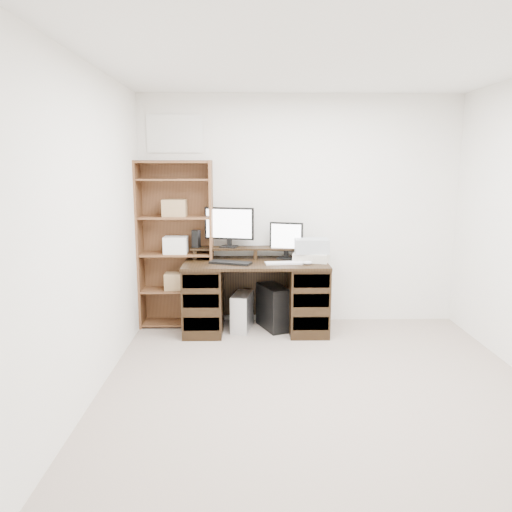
{
  "coord_description": "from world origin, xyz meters",
  "views": [
    {
      "loc": [
        -0.57,
        -3.49,
        1.76
      ],
      "look_at": [
        -0.49,
        1.43,
        0.85
      ],
      "focal_mm": 35.0,
      "sensor_mm": 36.0,
      "label": 1
    }
  ],
  "objects_px": {
    "desk": "(256,295)",
    "tower_black": "(273,307)",
    "bookshelf": "(176,243)",
    "monitor_small": "(286,239)",
    "tower_silver": "(242,312)",
    "printer": "(311,257)",
    "monitor_wide": "(229,225)"
  },
  "relations": [
    {
      "from": "bookshelf",
      "to": "desk",
      "type": "bearing_deg",
      "value": -13.89
    },
    {
      "from": "desk",
      "to": "tower_silver",
      "type": "relative_size",
      "value": 3.76
    },
    {
      "from": "monitor_small",
      "to": "tower_black",
      "type": "distance_m",
      "value": 0.75
    },
    {
      "from": "desk",
      "to": "monitor_small",
      "type": "xyz_separation_m",
      "value": [
        0.33,
        0.16,
        0.58
      ]
    },
    {
      "from": "desk",
      "to": "tower_black",
      "type": "xyz_separation_m",
      "value": [
        0.19,
        0.06,
        -0.15
      ]
    },
    {
      "from": "monitor_wide",
      "to": "bookshelf",
      "type": "height_order",
      "value": "bookshelf"
    },
    {
      "from": "tower_silver",
      "to": "bookshelf",
      "type": "distance_m",
      "value": 1.03
    },
    {
      "from": "desk",
      "to": "monitor_small",
      "type": "relative_size",
      "value": 3.79
    },
    {
      "from": "monitor_small",
      "to": "tower_silver",
      "type": "height_order",
      "value": "monitor_small"
    },
    {
      "from": "monitor_small",
      "to": "printer",
      "type": "xyz_separation_m",
      "value": [
        0.26,
        -0.14,
        -0.17
      ]
    },
    {
      "from": "desk",
      "to": "tower_black",
      "type": "bearing_deg",
      "value": 18.43
    },
    {
      "from": "printer",
      "to": "tower_silver",
      "type": "relative_size",
      "value": 0.9
    },
    {
      "from": "bookshelf",
      "to": "monitor_wide",
      "type": "bearing_deg",
      "value": 1.24
    },
    {
      "from": "desk",
      "to": "tower_silver",
      "type": "height_order",
      "value": "desk"
    },
    {
      "from": "monitor_small",
      "to": "bookshelf",
      "type": "bearing_deg",
      "value": -165.17
    },
    {
      "from": "desk",
      "to": "bookshelf",
      "type": "relative_size",
      "value": 0.83
    },
    {
      "from": "desk",
      "to": "printer",
      "type": "height_order",
      "value": "printer"
    },
    {
      "from": "desk",
      "to": "monitor_small",
      "type": "bearing_deg",
      "value": 25.89
    },
    {
      "from": "tower_silver",
      "to": "tower_black",
      "type": "bearing_deg",
      "value": 18.36
    },
    {
      "from": "printer",
      "to": "bookshelf",
      "type": "bearing_deg",
      "value": -171.37
    },
    {
      "from": "monitor_small",
      "to": "tower_silver",
      "type": "xyz_separation_m",
      "value": [
        -0.48,
        -0.14,
        -0.77
      ]
    },
    {
      "from": "tower_black",
      "to": "bookshelf",
      "type": "xyz_separation_m",
      "value": [
        -1.05,
        0.15,
        0.68
      ]
    },
    {
      "from": "tower_black",
      "to": "bookshelf",
      "type": "bearing_deg",
      "value": 150.35
    },
    {
      "from": "printer",
      "to": "tower_black",
      "type": "relative_size",
      "value": 0.7
    },
    {
      "from": "tower_silver",
      "to": "bookshelf",
      "type": "bearing_deg",
      "value": 176.01
    },
    {
      "from": "monitor_wide",
      "to": "desk",
      "type": "bearing_deg",
      "value": -24.77
    },
    {
      "from": "monitor_small",
      "to": "printer",
      "type": "height_order",
      "value": "monitor_small"
    },
    {
      "from": "printer",
      "to": "tower_silver",
      "type": "height_order",
      "value": "printer"
    },
    {
      "from": "tower_black",
      "to": "bookshelf",
      "type": "height_order",
      "value": "bookshelf"
    },
    {
      "from": "desk",
      "to": "monitor_wide",
      "type": "bearing_deg",
      "value": 141.47
    },
    {
      "from": "tower_silver",
      "to": "tower_black",
      "type": "xyz_separation_m",
      "value": [
        0.33,
        0.04,
        0.04
      ]
    },
    {
      "from": "tower_silver",
      "to": "tower_black",
      "type": "relative_size",
      "value": 0.78
    }
  ]
}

